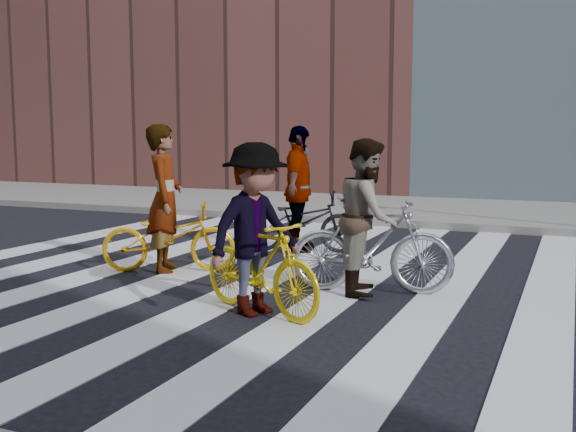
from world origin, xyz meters
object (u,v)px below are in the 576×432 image
Objects in this scene: bike_yellow_left at (169,237)px; bike_dark_rear at (301,221)px; rider_mid at (368,217)px; rider_rear at (298,189)px; bike_yellow_right at (260,266)px; bike_silver_mid at (372,245)px; rider_left at (165,199)px; rider_right at (255,229)px.

bike_yellow_left is 0.97× the size of bike_dark_rear.
bike_yellow_left is 2.79m from rider_mid.
rider_rear reaches higher than rider_mid.
rider_mid reaches higher than bike_yellow_right.
rider_rear reaches higher than bike_silver_mid.
bike_yellow_right reaches higher than bike_yellow_left.
bike_yellow_left is 0.51m from rider_left.
rider_left is at bearing 77.63° from bike_yellow_right.
rider_right is at bearing -178.01° from rider_rear.
bike_yellow_right reaches higher than bike_dark_rear.
bike_silver_mid is 1.07× the size of rider_right.
bike_yellow_left is 0.99× the size of rider_mid.
rider_rear is (-1.75, 2.19, 0.09)m from rider_mid.
bike_dark_rear is at bearing 38.08° from bike_yellow_right.
rider_mid is at bearing -154.86° from rider_rear.
rider_right is (-0.05, 0.00, 0.37)m from bike_yellow_right.
rider_rear reaches higher than bike_yellow_right.
rider_right is at bearing -178.76° from bike_dark_rear.
bike_silver_mid is 0.33m from rider_mid.
bike_yellow_right is 1.56m from rider_mid.
bike_silver_mid is 2.87m from rider_rear.
rider_left reaches higher than rider_right.
bike_dark_rear is 0.93× the size of rider_left.
rider_right is (-0.78, -1.33, -0.02)m from rider_mid.
bike_dark_rear is 2.81m from rider_mid.
bike_yellow_left is 1.01× the size of rider_right.
rider_left is (-0.05, 0.00, 0.51)m from bike_yellow_left.
rider_rear is (-1.80, 2.19, 0.41)m from bike_silver_mid.
bike_dark_rear is (1.05, 2.07, 0.01)m from bike_yellow_left.
bike_dark_rear is 3.66m from rider_right.
bike_yellow_right is at bearing 138.66° from rider_mid.
rider_right reaches higher than bike_yellow_right.
bike_silver_mid reaches higher than bike_yellow_right.
bike_dark_rear is at bearing 25.14° from rider_mid.
rider_left is 1.00× the size of rider_rear.
bike_silver_mid reaches higher than bike_dark_rear.
rider_rear is (-1.03, 3.52, 0.47)m from bike_yellow_right.
bike_yellow_right is at bearing -149.82° from rider_left.
bike_silver_mid is 0.96× the size of rider_rear.
bike_dark_rear is 0.50m from rider_rear.
rider_rear is (-0.98, 3.52, 0.10)m from rider_right.
rider_left is at bearing 74.82° from bike_silver_mid.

